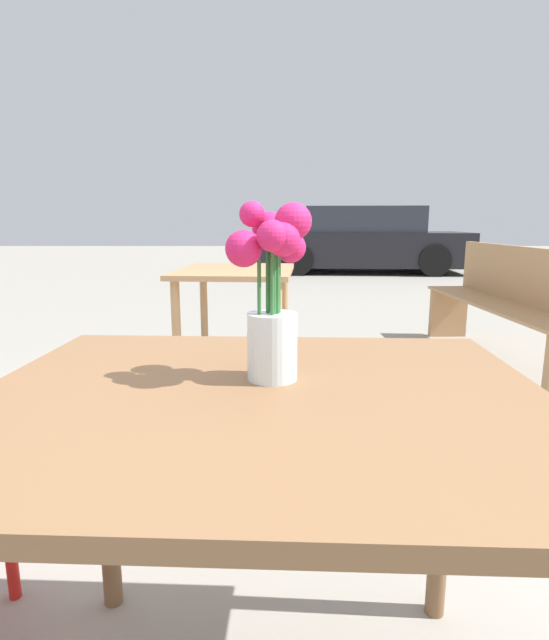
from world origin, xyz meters
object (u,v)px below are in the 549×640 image
(flower_vase, at_px, (275,296))
(table_back, at_px, (238,289))
(parked_car, at_px, (364,241))
(bench_near, at_px, (512,300))
(table_front, at_px, (264,444))

(flower_vase, distance_m, table_back, 2.18)
(parked_car, bearing_deg, table_back, -105.61)
(bench_near, relative_size, parked_car, 0.46)
(table_front, xyz_separation_m, flower_vase, (0.02, 0.07, 0.26))
(table_front, relative_size, bench_near, 0.53)
(bench_near, bearing_deg, flower_vase, -122.66)
(parked_car, bearing_deg, flower_vase, -100.76)
(flower_vase, relative_size, bench_near, 0.17)
(flower_vase, xyz_separation_m, parked_car, (1.77, 9.34, -0.28))
(table_back, bearing_deg, bench_near, 13.94)
(table_front, relative_size, table_back, 1.15)
(flower_vase, relative_size, parked_car, 0.08)
(table_back, bearing_deg, flower_vase, -83.78)
(flower_vase, bearing_deg, bench_near, 57.34)
(bench_near, xyz_separation_m, table_back, (-1.92, -0.48, 0.14))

